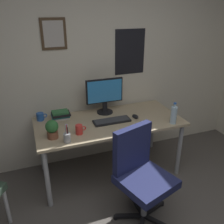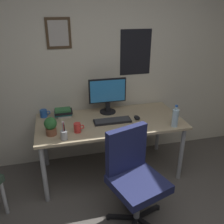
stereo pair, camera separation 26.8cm
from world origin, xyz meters
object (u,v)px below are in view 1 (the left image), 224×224
(coffee_mug_near, at_px, (40,117))
(book_stack_left, at_px, (61,115))
(pen_cup, at_px, (67,137))
(office_chair, at_px, (140,171))
(water_bottle, at_px, (174,115))
(computer_mouse, at_px, (135,116))
(potted_plant, at_px, (52,129))
(keyboard, at_px, (112,121))
(coffee_mug_far, at_px, (79,129))
(monitor, at_px, (105,94))

(coffee_mug_near, height_order, book_stack_left, book_stack_left)
(coffee_mug_near, xyz_separation_m, pen_cup, (0.20, -0.60, 0.01))
(office_chair, xyz_separation_m, water_bottle, (0.62, 0.44, 0.30))
(computer_mouse, relative_size, water_bottle, 0.44)
(coffee_mug_near, xyz_separation_m, potted_plant, (0.08, -0.47, 0.06))
(potted_plant, relative_size, pen_cup, 0.98)
(keyboard, height_order, coffee_mug_far, coffee_mug_far)
(water_bottle, xyz_separation_m, pen_cup, (-1.21, 0.00, -0.05))
(office_chair, distance_m, computer_mouse, 0.80)
(monitor, height_order, book_stack_left, monitor)
(pen_cup, relative_size, book_stack_left, 0.94)
(keyboard, relative_size, coffee_mug_far, 3.81)
(office_chair, relative_size, monitor, 2.07)
(water_bottle, bearing_deg, coffee_mug_far, 173.26)
(office_chair, distance_m, keyboard, 0.74)
(office_chair, bearing_deg, keyboard, 91.84)
(pen_cup, bearing_deg, coffee_mug_near, 108.47)
(computer_mouse, relative_size, coffee_mug_far, 0.97)
(coffee_mug_near, relative_size, potted_plant, 0.63)
(computer_mouse, distance_m, book_stack_left, 0.89)
(coffee_mug_near, xyz_separation_m, book_stack_left, (0.23, -0.04, 0.01))
(water_bottle, xyz_separation_m, coffee_mug_far, (-1.06, 0.13, -0.05))
(monitor, distance_m, coffee_mug_near, 0.80)
(office_chair, bearing_deg, book_stack_left, 119.34)
(monitor, relative_size, coffee_mug_near, 3.73)
(potted_plant, xyz_separation_m, pen_cup, (0.12, -0.13, -0.05))
(water_bottle, height_order, potted_plant, water_bottle)
(coffee_mug_far, height_order, book_stack_left, coffee_mug_far)
(keyboard, distance_m, potted_plant, 0.71)
(water_bottle, height_order, book_stack_left, water_bottle)
(book_stack_left, bearing_deg, keyboard, -28.02)
(computer_mouse, xyz_separation_m, pen_cup, (-0.87, -0.28, 0.04))
(coffee_mug_far, bearing_deg, book_stack_left, 105.56)
(keyboard, xyz_separation_m, coffee_mug_near, (-0.77, 0.33, 0.03))
(keyboard, relative_size, computer_mouse, 3.91)
(monitor, distance_m, potted_plant, 0.83)
(keyboard, xyz_separation_m, pen_cup, (-0.57, -0.27, 0.04))
(coffee_mug_far, bearing_deg, potted_plant, 177.81)
(computer_mouse, xyz_separation_m, coffee_mug_near, (-1.07, 0.33, 0.03))
(computer_mouse, bearing_deg, coffee_mug_far, -167.85)
(office_chair, distance_m, coffee_mug_near, 1.33)
(book_stack_left, bearing_deg, pen_cup, -92.89)
(coffee_mug_near, distance_m, pen_cup, 0.64)
(computer_mouse, bearing_deg, keyboard, -179.15)
(office_chair, distance_m, monitor, 1.09)
(keyboard, distance_m, book_stack_left, 0.61)
(office_chair, height_order, monitor, monitor)
(keyboard, bearing_deg, water_bottle, -23.23)
(book_stack_left, bearing_deg, office_chair, -60.66)
(coffee_mug_near, bearing_deg, potted_plant, -80.54)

